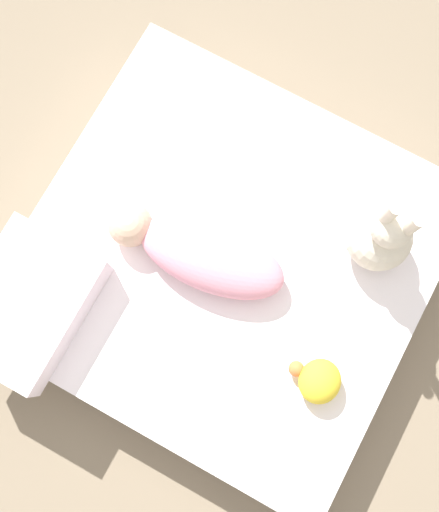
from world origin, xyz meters
The scene contains 6 objects.
ground_plane centered at (0.00, 0.00, 0.00)m, with size 12.00×12.00×0.00m, color #7A6B56.
bed_mattress centered at (0.00, 0.00, 0.10)m, with size 1.11×1.07×0.21m.
swaddled_baby centered at (0.07, 0.03, 0.27)m, with size 0.52×0.24×0.13m.
pillow centered at (0.41, 0.38, 0.27)m, with size 0.29×0.40×0.11m.
bunny_plush centered at (-0.34, -0.23, 0.33)m, with size 0.18×0.18×0.35m.
turtle_plush centered at (-0.38, 0.18, 0.25)m, with size 0.15×0.12×0.09m.
Camera 1 is at (-0.13, 0.28, 1.88)m, focal length 42.00 mm.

